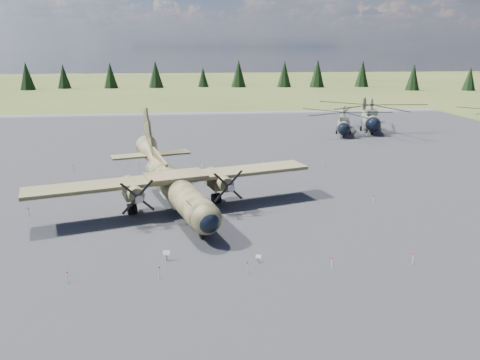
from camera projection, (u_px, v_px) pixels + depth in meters
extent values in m
plane|color=brown|center=(208.00, 209.00, 44.96)|extent=(500.00, 500.00, 0.00)
cube|color=#545458|center=(204.00, 181.00, 54.51)|extent=(120.00, 120.00, 0.04)
cylinder|color=#2E371D|center=(178.00, 190.00, 43.89)|extent=(7.06, 16.75, 2.59)
sphere|color=#2E371D|center=(206.00, 219.00, 36.49)|extent=(3.14, 3.14, 2.54)
sphere|color=black|center=(208.00, 222.00, 36.05)|extent=(2.31, 2.31, 1.87)
cube|color=black|center=(200.00, 205.00, 37.62)|extent=(2.19, 1.93, 0.51)
cone|color=#2E371D|center=(152.00, 156.00, 53.33)|extent=(4.19, 6.82, 3.90)
cube|color=#9C9FA1|center=(175.00, 198.00, 45.01)|extent=(3.21, 5.83, 0.46)
cube|color=#2C341B|center=(176.00, 178.00, 44.01)|extent=(26.70, 10.38, 0.32)
cube|color=#2E371D|center=(176.00, 176.00, 43.96)|extent=(6.26, 4.73, 0.32)
cylinder|color=#2E371D|center=(132.00, 189.00, 42.36)|extent=(2.65, 5.01, 1.39)
cube|color=#2E371D|center=(131.00, 193.00, 43.19)|extent=(2.20, 3.41, 0.74)
cone|color=gray|center=(138.00, 198.00, 39.69)|extent=(0.91, 0.99, 0.70)
cylinder|color=black|center=(132.00, 209.00, 43.62)|extent=(1.06, 1.20, 1.02)
cylinder|color=#2E371D|center=(218.00, 179.00, 45.45)|extent=(2.65, 5.01, 1.39)
cube|color=#2E371D|center=(216.00, 183.00, 46.27)|extent=(2.20, 3.41, 0.74)
cone|color=gray|center=(230.00, 187.00, 42.77)|extent=(0.91, 0.99, 0.70)
cylinder|color=black|center=(216.00, 198.00, 46.70)|extent=(1.06, 1.20, 1.02)
cube|color=#2E371D|center=(159.00, 158.00, 50.05)|extent=(2.16, 6.80, 1.56)
cube|color=#2C341B|center=(151.00, 155.00, 53.73)|extent=(9.11, 4.39, 0.20)
cylinder|color=gray|center=(202.00, 225.00, 37.74)|extent=(0.16, 0.16, 0.83)
cylinder|color=black|center=(202.00, 233.00, 37.92)|extent=(0.55, 0.92, 0.87)
cylinder|color=#636759|center=(344.00, 126.00, 82.59)|extent=(4.13, 6.75, 2.21)
sphere|color=black|center=(344.00, 129.00, 79.60)|extent=(2.58, 2.58, 2.04)
sphere|color=#636759|center=(344.00, 123.00, 85.59)|extent=(2.58, 2.58, 2.04)
cube|color=#636759|center=(344.00, 118.00, 81.86)|extent=(2.33, 3.16, 0.66)
cylinder|color=gray|center=(344.00, 114.00, 81.68)|extent=(0.40, 0.40, 0.89)
cylinder|color=#636759|center=(344.00, 119.00, 88.63)|extent=(3.11, 7.40, 1.27)
cube|color=#636759|center=(344.00, 111.00, 91.45)|extent=(0.58, 1.24, 2.12)
cylinder|color=black|center=(346.00, 111.00, 91.39)|extent=(0.78, 2.20, 2.30)
cylinder|color=black|center=(343.00, 136.00, 80.44)|extent=(0.43, 0.65, 0.60)
cylinder|color=black|center=(336.00, 132.00, 84.17)|extent=(0.48, 0.76, 0.71)
cylinder|color=gray|center=(337.00, 129.00, 84.05)|extent=(0.16, 0.16, 1.28)
cylinder|color=black|center=(350.00, 132.00, 83.70)|extent=(0.48, 0.76, 0.71)
cylinder|color=gray|center=(350.00, 130.00, 83.57)|extent=(0.16, 0.16, 1.28)
cylinder|color=#636759|center=(370.00, 121.00, 85.52)|extent=(4.56, 8.21, 2.70)
sphere|color=black|center=(373.00, 125.00, 81.82)|extent=(3.03, 3.03, 2.49)
sphere|color=#636759|center=(368.00, 118.00, 89.23)|extent=(3.03, 3.03, 2.49)
cube|color=#636759|center=(371.00, 112.00, 84.63)|extent=(2.64, 3.81, 0.81)
cylinder|color=gray|center=(372.00, 108.00, 84.41)|extent=(0.47, 0.47, 1.08)
cylinder|color=#636759|center=(365.00, 113.00, 92.99)|extent=(3.18, 9.16, 1.55)
cube|color=#636759|center=(363.00, 104.00, 96.48)|extent=(0.61, 1.52, 2.59)
cylinder|color=black|center=(365.00, 104.00, 96.43)|extent=(0.76, 2.74, 2.81)
cylinder|color=black|center=(372.00, 133.00, 82.86)|extent=(0.48, 0.79, 0.74)
cylinder|color=black|center=(361.00, 128.00, 87.37)|extent=(0.53, 0.92, 0.86)
cylinder|color=gray|center=(361.00, 125.00, 87.22)|extent=(0.18, 0.18, 1.57)
cylinder|color=black|center=(377.00, 129.00, 87.00)|extent=(0.53, 0.92, 0.86)
cylinder|color=gray|center=(377.00, 126.00, 86.84)|extent=(0.18, 0.18, 1.57)
cube|color=gray|center=(167.00, 256.00, 34.21)|extent=(0.10, 0.10, 0.62)
cube|color=silver|center=(166.00, 253.00, 34.07)|extent=(0.52, 0.27, 0.35)
cube|color=gray|center=(258.00, 259.00, 33.90)|extent=(0.08, 0.08, 0.48)
cube|color=silver|center=(258.00, 256.00, 33.79)|extent=(0.41, 0.24, 0.27)
cylinder|color=silver|center=(67.00, 278.00, 30.83)|extent=(0.07, 0.07, 0.80)
cylinder|color=red|center=(67.00, 272.00, 30.72)|extent=(0.12, 0.12, 0.10)
cylinder|color=silver|center=(159.00, 273.00, 31.51)|extent=(0.07, 0.07, 0.80)
cylinder|color=red|center=(159.00, 267.00, 31.40)|extent=(0.12, 0.12, 0.10)
cylinder|color=silver|center=(247.00, 268.00, 32.18)|extent=(0.07, 0.07, 0.80)
cylinder|color=red|center=(247.00, 263.00, 32.07)|extent=(0.12, 0.12, 0.10)
cylinder|color=silver|center=(332.00, 263.00, 32.86)|extent=(0.07, 0.07, 0.80)
cylinder|color=red|center=(332.00, 258.00, 32.75)|extent=(0.12, 0.12, 0.10)
cylinder|color=silver|center=(413.00, 259.00, 33.53)|extent=(0.07, 0.07, 0.80)
cylinder|color=red|center=(413.00, 254.00, 33.43)|extent=(0.12, 0.12, 0.10)
cylinder|color=silver|center=(73.00, 169.00, 58.33)|extent=(0.07, 0.07, 0.80)
cylinder|color=red|center=(73.00, 166.00, 58.22)|extent=(0.12, 0.12, 0.10)
cylinder|color=silver|center=(139.00, 167.00, 59.23)|extent=(0.07, 0.07, 0.80)
cylinder|color=red|center=(138.00, 164.00, 59.12)|extent=(0.12, 0.12, 0.10)
cylinder|color=silver|center=(202.00, 165.00, 60.14)|extent=(0.07, 0.07, 0.80)
cylinder|color=red|center=(202.00, 162.00, 60.03)|extent=(0.12, 0.12, 0.10)
cylinder|color=silver|center=(263.00, 164.00, 61.04)|extent=(0.07, 0.07, 0.80)
cylinder|color=red|center=(263.00, 161.00, 60.93)|extent=(0.12, 0.12, 0.10)
cylinder|color=silver|center=(323.00, 162.00, 61.94)|extent=(0.07, 0.07, 0.80)
cylinder|color=red|center=(323.00, 159.00, 61.83)|extent=(0.12, 0.12, 0.10)
cylinder|color=silver|center=(29.00, 212.00, 42.99)|extent=(0.07, 0.07, 0.80)
cylinder|color=red|center=(28.00, 208.00, 42.88)|extent=(0.12, 0.12, 0.10)
cylinder|color=silver|center=(373.00, 199.00, 46.71)|extent=(0.07, 0.07, 0.80)
cylinder|color=red|center=(373.00, 195.00, 46.60)|extent=(0.12, 0.12, 0.10)
cone|color=black|center=(470.00, 78.00, 167.97)|extent=(4.72, 4.72, 8.43)
cone|color=black|center=(413.00, 77.00, 168.83)|extent=(5.26, 5.26, 9.40)
cone|color=black|center=(362.00, 73.00, 184.07)|extent=(5.73, 5.73, 10.24)
cone|color=black|center=(317.00, 73.00, 181.73)|extent=(5.94, 5.94, 10.61)
cone|color=black|center=(284.00, 74.00, 182.42)|extent=(5.64, 5.64, 10.07)
cone|color=black|center=(239.00, 73.00, 182.19)|extent=(5.83, 5.83, 10.41)
cone|color=black|center=(203.00, 77.00, 183.22)|extent=(4.25, 4.25, 7.59)
cone|color=black|center=(156.00, 74.00, 179.51)|extent=(5.69, 5.69, 10.16)
cone|color=black|center=(110.00, 75.00, 177.32)|extent=(5.36, 5.36, 9.57)
cone|color=black|center=(64.00, 76.00, 176.14)|extent=(5.05, 5.05, 9.02)
cone|color=black|center=(27.00, 76.00, 170.11)|extent=(5.60, 5.60, 10.00)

